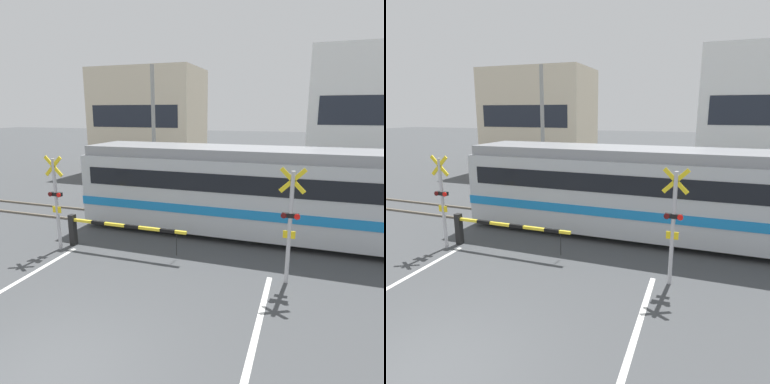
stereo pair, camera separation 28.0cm
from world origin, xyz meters
The scene contains 12 objects.
ground_plane centered at (0.00, 0.00, 0.00)m, with size 160.00×160.00×0.00m, color #444749.
rail_track_near centered at (0.00, 7.76, 0.04)m, with size 50.00×0.10×0.08m.
rail_track_far centered at (0.00, 9.19, 0.04)m, with size 50.00×0.10×0.08m.
commuter_train centered at (5.82, 8.48, 1.75)m, with size 20.17×2.83×3.27m.
crossing_barrier_near centered at (-2.35, 5.39, 0.75)m, with size 4.29×0.20×1.10m.
crossing_barrier_far centered at (2.35, 11.76, 0.75)m, with size 4.29×0.20×1.10m.
crossing_signal_left centered at (-3.71, 4.94, 1.75)m, with size 0.68×0.15×3.18m.
crossing_signal_right centered at (3.71, 4.94, 1.75)m, with size 0.68×0.15×3.18m.
pedestrian centered at (0.25, 15.19, 1.05)m, with size 0.38×0.24×1.80m.
building_left_of_street centered at (-7.85, 20.81, 3.86)m, with size 7.98×5.12×7.72m.
building_right_of_street centered at (7.70, 20.81, 4.21)m, with size 7.68×5.12×8.43m.
utility_pole_streetside centered at (-4.46, 14.26, 3.56)m, with size 0.22×0.22×7.11m.
Camera 2 is at (4.26, -3.87, 4.54)m, focal length 32.00 mm.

